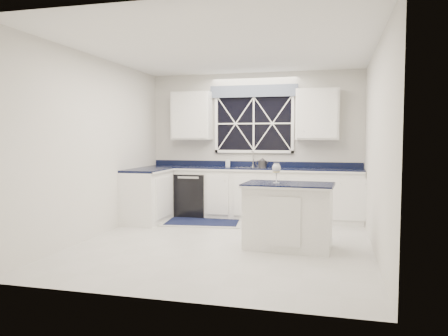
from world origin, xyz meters
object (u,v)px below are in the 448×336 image
(kettle, at_px, (262,163))
(soap_bottle, at_px, (228,162))
(dishwasher, at_px, (194,194))
(faucet, at_px, (253,158))
(wine_glass, at_px, (276,169))
(island, at_px, (288,216))

(kettle, xyz_separation_m, soap_bottle, (-0.67, 0.07, 0.01))
(dishwasher, distance_m, faucet, 1.31)
(dishwasher, height_order, kettle, kettle)
(wine_glass, xyz_separation_m, soap_bottle, (-1.21, 2.18, -0.04))
(kettle, relative_size, soap_bottle, 1.41)
(kettle, distance_m, soap_bottle, 0.68)
(faucet, xyz_separation_m, wine_glass, (0.73, -2.23, -0.03))
(dishwasher, distance_m, soap_bottle, 0.89)
(dishwasher, bearing_deg, wine_glass, -47.95)
(island, bearing_deg, dishwasher, 137.77)
(dishwasher, height_order, wine_glass, wine_glass)
(dishwasher, height_order, island, island)
(dishwasher, xyz_separation_m, island, (1.99, -2.02, 0.03))
(wine_glass, bearing_deg, dishwasher, 132.05)
(faucet, bearing_deg, soap_bottle, -174.64)
(island, distance_m, soap_bottle, 2.63)
(kettle, xyz_separation_m, wine_glass, (0.54, -2.11, 0.04))
(faucet, distance_m, wine_glass, 2.34)
(island, xyz_separation_m, soap_bottle, (-1.37, 2.17, 0.59))
(dishwasher, relative_size, faucet, 2.72)
(kettle, bearing_deg, faucet, 154.58)
(kettle, bearing_deg, island, -66.88)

